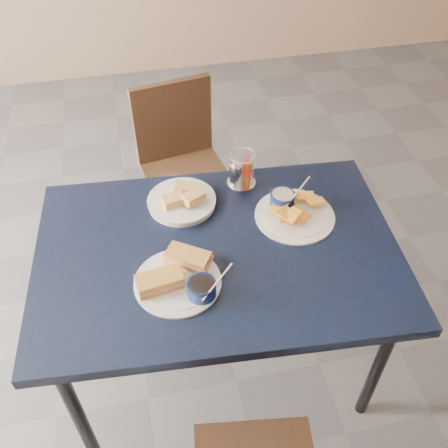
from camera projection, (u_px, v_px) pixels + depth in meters
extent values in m
plane|color=#4E4E52|center=(221.00, 321.00, 2.35)|extent=(6.00, 6.00, 0.00)
cube|color=black|center=(218.00, 252.00, 1.68)|extent=(1.27, 0.90, 0.04)
cylinder|color=black|center=(83.00, 425.00, 1.64)|extent=(0.04, 0.04, 0.71)
cylinder|color=black|center=(379.00, 364.00, 1.80)|extent=(0.04, 0.04, 0.71)
cylinder|color=black|center=(81.00, 276.00, 2.09)|extent=(0.04, 0.04, 0.71)
cylinder|color=black|center=(318.00, 238.00, 2.25)|extent=(0.04, 0.04, 0.71)
cylinder|color=black|center=(286.00, 448.00, 1.76)|extent=(0.03, 0.03, 0.36)
cube|color=black|center=(186.00, 176.00, 2.49)|extent=(0.45, 0.44, 0.04)
cylinder|color=black|center=(162.00, 231.00, 2.51)|extent=(0.03, 0.03, 0.38)
cylinder|color=black|center=(224.00, 221.00, 2.55)|extent=(0.03, 0.03, 0.38)
cylinder|color=black|center=(155.00, 193.00, 2.71)|extent=(0.03, 0.03, 0.38)
cylinder|color=black|center=(212.00, 185.00, 2.76)|extent=(0.03, 0.03, 0.38)
cube|color=black|center=(179.00, 119.00, 2.44)|extent=(0.39, 0.11, 0.41)
cylinder|color=white|center=(178.00, 282.00, 1.56)|extent=(0.27, 0.27, 0.01)
cylinder|color=white|center=(178.00, 281.00, 1.55)|extent=(0.23, 0.23, 0.00)
cube|color=#C29245|center=(160.00, 281.00, 1.52)|extent=(0.15, 0.09, 0.04)
cube|color=tan|center=(160.00, 282.00, 1.53)|extent=(0.15, 0.10, 0.01)
cube|color=#C29245|center=(188.00, 258.00, 1.59)|extent=(0.16, 0.14, 0.04)
cube|color=tan|center=(188.00, 259.00, 1.59)|extent=(0.16, 0.14, 0.01)
cylinder|color=#0B143C|center=(202.00, 288.00, 1.50)|extent=(0.09, 0.09, 0.05)
cylinder|color=black|center=(201.00, 285.00, 1.49)|extent=(0.08, 0.08, 0.01)
cylinder|color=silver|center=(217.00, 282.00, 1.46)|extent=(0.11, 0.07, 0.08)
cylinder|color=white|center=(295.00, 216.00, 1.77)|extent=(0.28, 0.28, 0.01)
cylinder|color=white|center=(295.00, 215.00, 1.77)|extent=(0.23, 0.23, 0.00)
cube|color=gold|center=(290.00, 211.00, 1.77)|extent=(0.07, 0.07, 0.03)
cube|color=gold|center=(291.00, 218.00, 1.74)|extent=(0.07, 0.08, 0.01)
cube|color=gold|center=(289.00, 218.00, 1.74)|extent=(0.07, 0.06, 0.01)
cube|color=gold|center=(304.00, 197.00, 1.81)|extent=(0.08, 0.07, 0.02)
cube|color=gold|center=(278.00, 211.00, 1.75)|extent=(0.07, 0.08, 0.02)
cube|color=gold|center=(316.00, 203.00, 1.77)|extent=(0.07, 0.05, 0.02)
cube|color=gold|center=(300.00, 216.00, 1.72)|extent=(0.08, 0.08, 0.02)
cube|color=gold|center=(285.00, 214.00, 1.72)|extent=(0.08, 0.08, 0.02)
cube|color=gold|center=(292.00, 217.00, 1.70)|extent=(0.08, 0.08, 0.02)
cylinder|color=#0B143C|center=(282.00, 199.00, 1.79)|extent=(0.09, 0.09, 0.05)
cylinder|color=beige|center=(283.00, 196.00, 1.77)|extent=(0.08, 0.08, 0.01)
cylinder|color=silver|center=(297.00, 192.00, 1.75)|extent=(0.11, 0.07, 0.08)
cylinder|color=white|center=(182.00, 202.00, 1.81)|extent=(0.24, 0.24, 0.02)
cylinder|color=white|center=(182.00, 200.00, 1.81)|extent=(0.20, 0.20, 0.00)
cube|color=#DCB260|center=(174.00, 201.00, 1.77)|extent=(0.08, 0.06, 0.03)
cube|color=#DCB260|center=(185.00, 189.00, 1.81)|extent=(0.09, 0.07, 0.03)
cube|color=#DCB260|center=(194.00, 198.00, 1.77)|extent=(0.09, 0.08, 0.03)
cylinder|color=silver|center=(241.00, 182.00, 1.90)|extent=(0.11, 0.11, 0.01)
cylinder|color=silver|center=(248.00, 162.00, 1.88)|extent=(0.01, 0.01, 0.13)
cylinder|color=silver|center=(231.00, 164.00, 1.87)|extent=(0.01, 0.01, 0.13)
cylinder|color=silver|center=(235.00, 175.00, 1.83)|extent=(0.01, 0.00, 0.13)
cylinder|color=silver|center=(253.00, 173.00, 1.84)|extent=(0.01, 0.00, 0.13)
torus|color=silver|center=(242.00, 155.00, 1.81)|extent=(0.10, 0.10, 0.00)
cylinder|color=silver|center=(236.00, 174.00, 1.87)|extent=(0.05, 0.05, 0.08)
cone|color=silver|center=(236.00, 163.00, 1.83)|extent=(0.04, 0.04, 0.02)
cylinder|color=brown|center=(247.00, 172.00, 1.88)|extent=(0.03, 0.03, 0.08)
cylinder|color=red|center=(247.00, 172.00, 1.88)|extent=(0.03, 0.03, 0.03)
cylinder|color=red|center=(247.00, 161.00, 1.84)|extent=(0.02, 0.02, 0.02)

